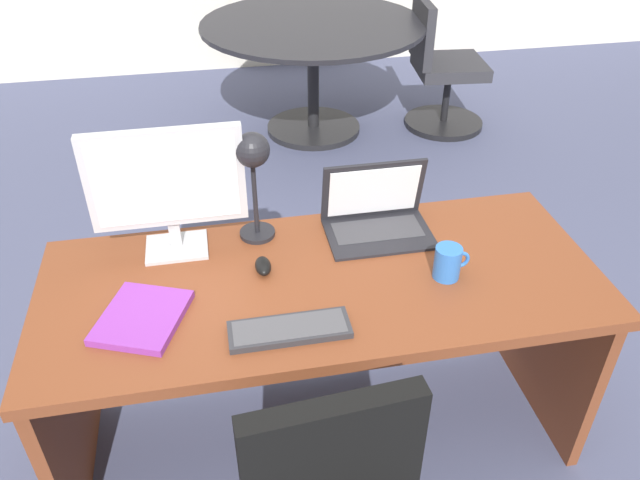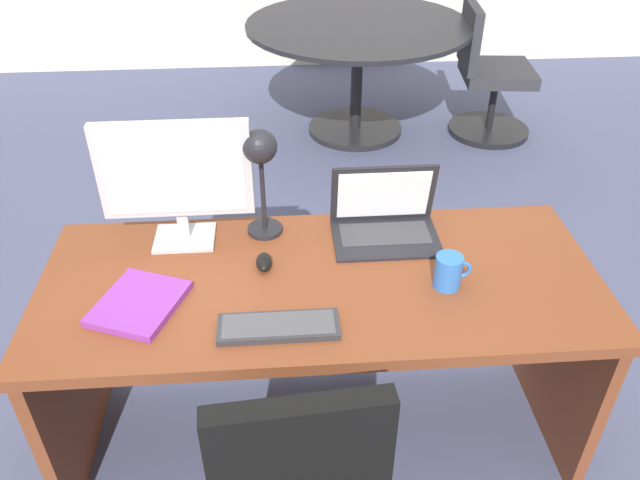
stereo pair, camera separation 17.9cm
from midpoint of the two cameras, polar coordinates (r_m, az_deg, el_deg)
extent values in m
plane|color=#474C6B|center=(3.59, -0.31, 2.24)|extent=(12.00, 12.00, 0.00)
cube|color=brown|center=(1.96, 2.70, -4.04)|extent=(1.74, 0.73, 0.04)
cube|color=brown|center=(2.29, -19.72, -11.98)|extent=(0.04, 0.64, 0.70)
cube|color=brown|center=(2.44, 23.02, -9.50)|extent=(0.04, 0.64, 0.70)
cube|color=brown|center=(2.38, 1.74, -6.12)|extent=(1.53, 0.02, 0.49)
cube|color=#B7BABF|center=(2.14, -9.88, 0.12)|extent=(0.20, 0.16, 0.01)
cube|color=#B7BABF|center=(2.12, -10.00, 1.44)|extent=(0.04, 0.02, 0.09)
cube|color=#B7BABF|center=(2.00, -10.62, 6.24)|extent=(0.48, 0.04, 0.32)
cube|color=white|center=(1.98, -10.67, 5.96)|extent=(0.43, 0.00, 0.28)
cube|color=black|center=(2.13, 8.40, 0.10)|extent=(0.35, 0.24, 0.01)
cube|color=#38383D|center=(2.14, 8.32, 0.51)|extent=(0.30, 0.13, 0.00)
cube|color=black|center=(2.15, 8.16, 4.18)|extent=(0.35, 0.06, 0.23)
cube|color=white|center=(2.14, 8.20, 4.02)|extent=(0.31, 0.04, 0.19)
cube|color=#2D2D33|center=(1.76, -0.88, -8.03)|extent=(0.34, 0.11, 0.02)
cube|color=#47474C|center=(1.76, -0.89, -7.77)|extent=(0.31, 0.10, 0.00)
ellipsoid|color=black|center=(1.98, -2.56, -2.10)|extent=(0.05, 0.09, 0.04)
cylinder|color=black|center=(2.15, -2.66, 0.92)|extent=(0.12, 0.12, 0.01)
cylinder|color=black|center=(2.07, -2.77, 4.33)|extent=(0.02, 0.02, 0.28)
sphere|color=black|center=(1.95, -2.89, 8.44)|extent=(0.11, 0.11, 0.11)
cube|color=purple|center=(1.89, -13.56, -5.74)|extent=(0.30, 0.32, 0.02)
cylinder|color=blue|center=(1.94, 14.19, -2.90)|extent=(0.08, 0.08, 0.11)
torus|color=blue|center=(1.95, 15.37, -2.70)|extent=(0.06, 0.01, 0.06)
cube|color=black|center=(1.57, 1.70, -20.04)|extent=(0.44, 0.09, 0.44)
cylinder|color=black|center=(4.56, 4.34, 10.07)|extent=(0.66, 0.66, 0.04)
cylinder|color=black|center=(4.42, 4.55, 14.39)|extent=(0.08, 0.08, 0.70)
cylinder|color=black|center=(4.30, 4.79, 18.92)|extent=(1.47, 1.47, 0.03)
cylinder|color=black|center=(4.71, 16.12, 9.60)|extent=(0.56, 0.56, 0.04)
cylinder|color=black|center=(4.63, 16.53, 11.81)|extent=(0.05, 0.05, 0.36)
cube|color=#2D2D33|center=(4.55, 16.99, 14.34)|extent=(0.50, 0.50, 0.08)
cube|color=#2D2D33|center=(4.42, 14.70, 17.48)|extent=(0.10, 0.44, 0.41)
camera|label=1|loc=(0.09, -87.31, 1.91)|focal=35.15mm
camera|label=2|loc=(0.09, 92.69, -1.91)|focal=35.15mm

